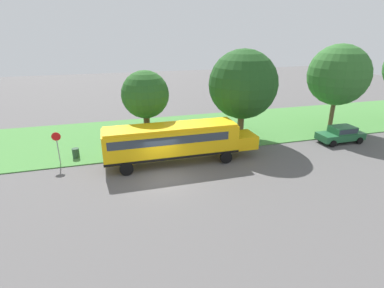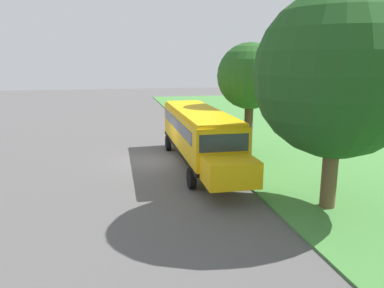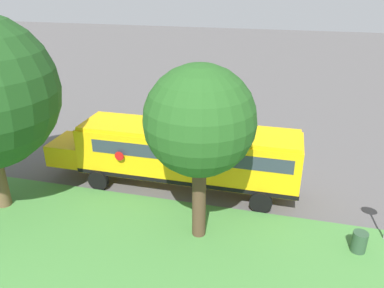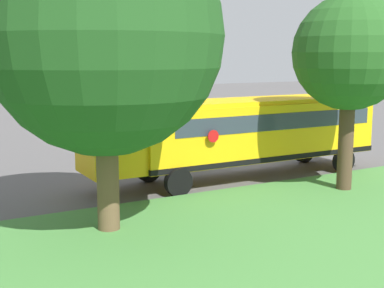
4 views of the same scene
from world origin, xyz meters
name	(u,v)px [view 3 (image 3 of 4)]	position (x,y,z in m)	size (l,w,h in m)	color
ground_plane	(218,166)	(0.00, 0.00, 0.00)	(120.00, 120.00, 0.00)	#565454
school_bus	(182,152)	(-2.56, 1.35, 1.92)	(2.84, 12.42, 3.16)	yellow
oak_tree_beside_bus	(200,119)	(-6.06, -0.34, 5.02)	(4.05, 4.05, 7.00)	#4C3826
trash_bin	(359,243)	(-5.62, -6.44, 0.45)	(0.56, 0.56, 0.90)	#2D4C33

